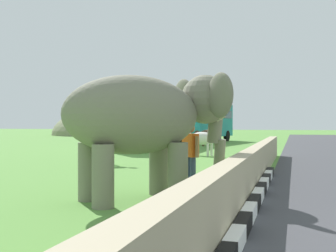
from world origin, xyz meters
name	(u,v)px	position (x,y,z in m)	size (l,w,h in m)	color
striped_curb	(239,233)	(-0.35, 3.81, 0.12)	(16.20, 0.20, 0.24)	white
barrier_parapet	(239,182)	(2.00, 4.11, 0.50)	(28.00, 0.36, 1.00)	tan
elephant	(149,116)	(2.40, 6.14, 1.81)	(3.85, 3.82, 2.81)	slate
person_handler	(190,153)	(3.96, 5.58, 0.93)	(0.45, 0.54, 1.66)	navy
bus_white	(156,117)	(20.60, 12.01, 2.08)	(9.98, 2.66, 3.50)	silver
bus_teal	(205,119)	(31.10, 10.85, 2.08)	(8.41, 3.94, 3.50)	teal
cow_near	(102,143)	(9.06, 10.48, 0.87)	(0.75, 1.91, 1.23)	beige
cow_mid	(203,139)	(14.93, 7.59, 0.87)	(1.10, 1.91, 1.23)	beige
cow_far	(209,134)	(24.06, 9.10, 0.87)	(0.69, 1.90, 1.23)	#473323
hill_east	(129,134)	(55.00, 27.95, 0.00)	(27.49, 21.99, 9.90)	#767B5A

